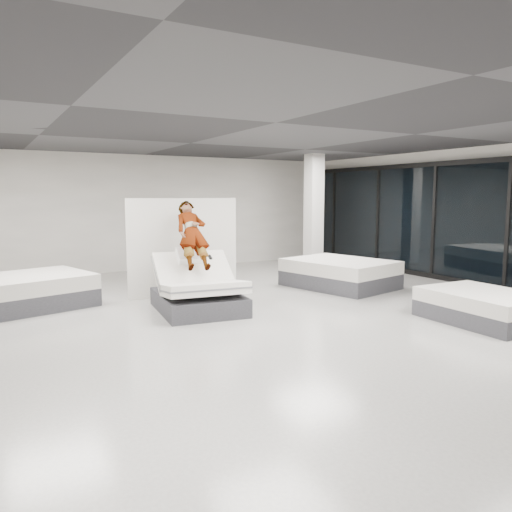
% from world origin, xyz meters
% --- Properties ---
extents(room, '(14.00, 14.04, 3.20)m').
position_xyz_m(room, '(0.00, 0.00, 1.60)').
color(room, '#B5B3AB').
rests_on(room, ground).
extents(hero_bed, '(1.62, 2.01, 1.13)m').
position_xyz_m(hero_bed, '(-0.68, 1.56, 0.35)').
color(hero_bed, '#3B3B40').
rests_on(hero_bed, floor).
extents(person, '(0.76, 1.48, 1.41)m').
position_xyz_m(person, '(-0.64, 1.88, 1.16)').
color(person, slate).
rests_on(person, hero_bed).
extents(remote, '(0.07, 0.15, 0.08)m').
position_xyz_m(remote, '(-0.46, 1.50, 0.98)').
color(remote, black).
rests_on(remote, person).
extents(divider_panel, '(2.21, 0.57, 2.03)m').
position_xyz_m(divider_panel, '(-0.45, 2.90, 1.02)').
color(divider_panel, white).
rests_on(divider_panel, floor).
extents(flat_bed_right_far, '(2.17, 2.59, 0.63)m').
position_xyz_m(flat_bed_right_far, '(3.07, 2.18, 0.31)').
color(flat_bed_right_far, '#3B3B40').
rests_on(flat_bed_right_far, floor).
extents(flat_bed_right_near, '(1.44, 1.89, 0.51)m').
position_xyz_m(flat_bed_right_near, '(3.15, -1.50, 0.25)').
color(flat_bed_right_near, '#3B3B40').
rests_on(flat_bed_right_near, floor).
extents(flat_bed_left_far, '(2.59, 2.20, 0.61)m').
position_xyz_m(flat_bed_left_far, '(-3.41, 3.36, 0.31)').
color(flat_bed_left_far, '#3B3B40').
rests_on(flat_bed_left_far, floor).
extents(column, '(0.40, 0.40, 3.20)m').
position_xyz_m(column, '(4.00, 4.50, 1.60)').
color(column, silver).
rests_on(column, floor).
extents(storefront_glazing, '(0.12, 13.40, 2.92)m').
position_xyz_m(storefront_glazing, '(5.90, 0.00, 1.45)').
color(storefront_glazing, '#1F2B35').
rests_on(storefront_glazing, floor).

